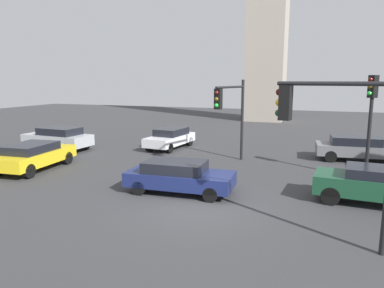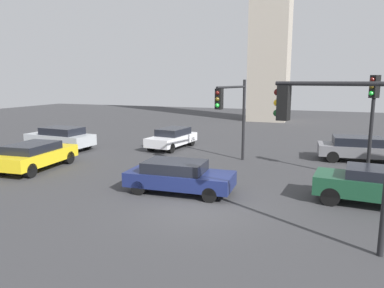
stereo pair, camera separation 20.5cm
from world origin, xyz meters
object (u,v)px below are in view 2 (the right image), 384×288
(car_7, at_px, (61,138))
(traffic_light_1, at_px, (331,125))
(traffic_light_2, at_px, (373,107))
(car_4, at_px, (374,185))
(car_1, at_px, (172,138))
(traffic_light_0, at_px, (232,106))
(car_2, at_px, (35,155))
(car_3, at_px, (179,176))
(car_6, at_px, (360,148))

(car_7, bearing_deg, traffic_light_1, 156.31)
(traffic_light_2, distance_m, car_4, 4.46)
(traffic_light_1, bearing_deg, car_1, -36.69)
(traffic_light_0, distance_m, car_4, 8.08)
(car_1, xyz_separation_m, car_7, (-6.70, -3.07, 0.08))
(traffic_light_2, distance_m, car_2, 16.44)
(car_1, relative_size, car_3, 0.98)
(car_1, distance_m, car_2, 8.92)
(car_6, bearing_deg, car_3, -133.99)
(traffic_light_2, relative_size, car_6, 0.99)
(car_2, distance_m, car_7, 5.41)
(car_6, xyz_separation_m, car_7, (-18.25, -3.26, 0.05))
(traffic_light_2, height_order, car_3, traffic_light_2)
(car_2, distance_m, car_3, 8.46)
(car_2, xyz_separation_m, car_6, (15.75, 8.06, -0.01))
(traffic_light_0, distance_m, traffic_light_1, 9.44)
(traffic_light_0, bearing_deg, traffic_light_1, 40.36)
(car_4, bearing_deg, traffic_light_2, -87.05)
(traffic_light_1, bearing_deg, car_4, -99.56)
(car_3, height_order, car_4, car_4)
(car_1, height_order, car_7, car_7)
(traffic_light_0, height_order, car_1, traffic_light_0)
(car_1, relative_size, car_2, 0.95)
(traffic_light_1, xyz_separation_m, car_7, (-16.54, 8.51, -2.54))
(traffic_light_0, height_order, traffic_light_2, traffic_light_2)
(traffic_light_1, height_order, traffic_light_2, traffic_light_2)
(traffic_light_1, bearing_deg, traffic_light_2, -89.86)
(traffic_light_1, distance_m, car_1, 15.43)
(traffic_light_0, distance_m, car_3, 5.92)
(car_1, bearing_deg, car_6, 96.81)
(traffic_light_1, height_order, car_4, traffic_light_1)
(traffic_light_1, bearing_deg, car_2, -1.88)
(car_4, xyz_separation_m, car_6, (0.07, 7.82, -0.02))
(traffic_light_0, height_order, car_4, traffic_light_0)
(traffic_light_1, distance_m, car_4, 4.99)
(car_7, bearing_deg, car_2, 121.08)
(traffic_light_1, bearing_deg, traffic_light_0, -46.08)
(car_2, xyz_separation_m, car_7, (-2.50, 4.80, 0.04))
(traffic_light_0, xyz_separation_m, traffic_light_1, (4.86, -8.10, 0.15))
(traffic_light_1, relative_size, car_3, 1.07)
(car_2, bearing_deg, car_6, -67.50)
(car_1, bearing_deg, car_4, 62.25)
(traffic_light_2, distance_m, car_7, 18.47)
(traffic_light_0, relative_size, traffic_light_2, 0.96)
(car_1, bearing_deg, car_7, -59.49)
(car_6, bearing_deg, car_4, -95.25)
(traffic_light_1, distance_m, car_6, 12.18)
(car_1, bearing_deg, car_2, -22.20)
(car_1, bearing_deg, traffic_light_2, 76.84)
(traffic_light_0, relative_size, car_4, 1.10)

